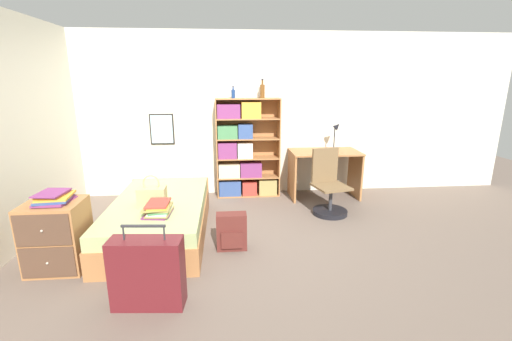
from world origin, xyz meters
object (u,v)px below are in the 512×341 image
at_px(book_stack_on_bed, 158,209).
at_px(suitcase, 148,273).
at_px(bookcase, 243,153).
at_px(backpack, 232,232).
at_px(bottle_green, 233,93).
at_px(desk_chair, 329,194).
at_px(handbag, 152,196).
at_px(bottle_brown, 262,91).
at_px(desk, 324,166).
at_px(bed, 160,218).
at_px(dresser, 57,236).
at_px(desk_lamp, 336,131).
at_px(magazine_pile_on_dresser, 54,198).

height_order(book_stack_on_bed, suitcase, suitcase).
xyz_separation_m(bookcase, backpack, (-0.22, -1.86, -0.51)).
distance_m(book_stack_on_bed, bottle_green, 2.33).
bearing_deg(desk_chair, bottle_green, 147.54).
relative_size(handbag, backpack, 0.86).
xyz_separation_m(book_stack_on_bed, desk_chair, (2.19, 1.00, -0.23)).
xyz_separation_m(handbag, bottle_brown, (1.44, 1.58, 1.13)).
relative_size(bottle_brown, desk, 0.27).
distance_m(bed, suitcase, 1.40).
bearing_deg(desk, backpack, -132.14).
height_order(book_stack_on_bed, bottle_green, bottle_green).
distance_m(book_stack_on_bed, dresser, 1.00).
height_order(bookcase, bottle_green, bottle_green).
distance_m(suitcase, dresser, 1.25).
relative_size(bookcase, backpack, 3.75).
relative_size(handbag, suitcase, 0.49).
bearing_deg(dresser, book_stack_on_bed, 13.38).
distance_m(desk, desk_lamp, 0.59).
height_order(bed, book_stack_on_bed, book_stack_on_bed).
distance_m(dresser, desk_chair, 3.38).
height_order(magazine_pile_on_dresser, desk_lamp, desk_lamp).
relative_size(desk, desk_lamp, 2.37).
bearing_deg(bottle_brown, desk_chair, -45.70).
xyz_separation_m(bottle_brown, desk_lamp, (1.18, -0.11, -0.63)).
bearing_deg(book_stack_on_bed, desk, 36.43).
bearing_deg(desk_chair, desk, 80.15).
bearing_deg(book_stack_on_bed, bookcase, 61.87).
bearing_deg(desk_chair, book_stack_on_bed, -155.47).
relative_size(bed, bottle_brown, 6.69).
bearing_deg(desk_lamp, suitcase, -131.94).
height_order(bed, backpack, bed).
height_order(handbag, desk, handbag).
bearing_deg(book_stack_on_bed, bottle_green, 64.79).
relative_size(magazine_pile_on_dresser, backpack, 0.87).
xyz_separation_m(bookcase, desk, (1.31, -0.17, -0.20)).
distance_m(handbag, suitcase, 1.27).
distance_m(bed, desk_lamp, 3.02).
bearing_deg(bookcase, backpack, -96.74).
xyz_separation_m(suitcase, dresser, (-1.03, 0.70, 0.05)).
bearing_deg(backpack, magazine_pile_on_dresser, -172.04).
bearing_deg(backpack, bed, 153.20).
bearing_deg(handbag, magazine_pile_on_dresser, -147.32).
bearing_deg(dresser, magazine_pile_on_dresser, 14.41).
distance_m(book_stack_on_bed, backpack, 0.84).
bearing_deg(suitcase, bookcase, 71.60).
bearing_deg(handbag, backpack, -17.35).
distance_m(magazine_pile_on_dresser, desk, 3.78).
xyz_separation_m(dresser, bottle_brown, (2.28, 2.11, 1.35)).
distance_m(dresser, desk_lamp, 4.06).
bearing_deg(magazine_pile_on_dresser, suitcase, -35.03).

